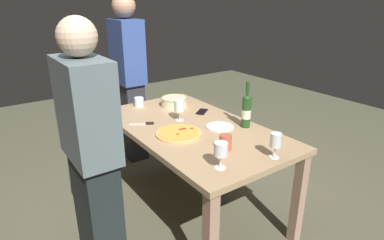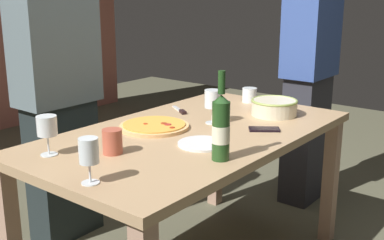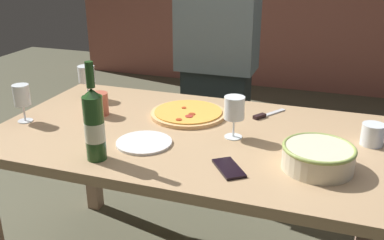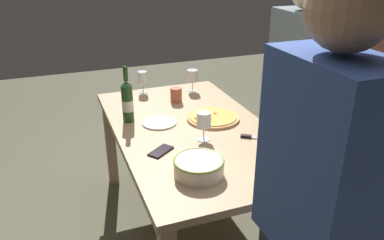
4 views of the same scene
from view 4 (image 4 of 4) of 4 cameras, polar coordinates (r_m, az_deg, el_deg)
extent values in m
plane|color=#565540|center=(2.74, 0.00, -15.56)|extent=(8.00, 8.00, 0.00)
cube|color=tan|center=(2.34, 0.00, -1.64)|extent=(1.60, 0.90, 0.04)
cube|color=tan|center=(3.07, -11.91, -3.42)|extent=(0.07, 0.07, 0.71)
cube|color=tan|center=(3.26, 1.86, -1.23)|extent=(0.07, 0.07, 0.71)
cylinder|color=#E4AB6D|center=(2.45, 3.10, 0.29)|extent=(0.33, 0.33, 0.02)
cylinder|color=gold|center=(2.45, 3.11, 0.53)|extent=(0.30, 0.30, 0.01)
cylinder|color=#A23317|center=(2.41, 0.60, 0.25)|extent=(0.03, 0.03, 0.00)
cylinder|color=#B43817|center=(2.48, 3.43, 0.97)|extent=(0.02, 0.02, 0.00)
cylinder|color=#9B3317|center=(2.41, 2.62, 0.24)|extent=(0.03, 0.03, 0.00)
cylinder|color=#A93127|center=(2.40, 1.96, 0.17)|extent=(0.03, 0.03, 0.00)
cylinder|color=beige|center=(1.85, 1.01, -6.98)|extent=(0.24, 0.24, 0.08)
torus|color=#93A852|center=(1.83, 1.01, -6.00)|extent=(0.24, 0.24, 0.01)
cylinder|color=#21471D|center=(2.42, -9.48, 2.40)|extent=(0.07, 0.07, 0.23)
cone|color=#21471D|center=(2.37, -9.69, 5.29)|extent=(0.07, 0.07, 0.03)
cylinder|color=#21471D|center=(2.35, -9.79, 6.76)|extent=(0.03, 0.03, 0.09)
cylinder|color=silver|center=(2.42, -9.46, 2.15)|extent=(0.07, 0.07, 0.07)
cylinder|color=white|center=(2.94, -7.21, 4.07)|extent=(0.06, 0.06, 0.00)
cylinder|color=white|center=(2.92, -7.24, 4.76)|extent=(0.01, 0.01, 0.07)
cylinder|color=white|center=(2.90, -7.33, 6.25)|extent=(0.07, 0.07, 0.09)
cylinder|color=maroon|center=(2.91, -7.30, 5.70)|extent=(0.06, 0.06, 0.03)
cylinder|color=white|center=(2.95, 0.05, 4.39)|extent=(0.07, 0.07, 0.00)
cylinder|color=white|center=(2.94, 0.05, 5.16)|extent=(0.01, 0.01, 0.08)
cylinder|color=white|center=(2.91, 0.05, 6.63)|extent=(0.08, 0.08, 0.08)
cylinder|color=white|center=(2.19, 1.71, -2.90)|extent=(0.07, 0.07, 0.00)
cylinder|color=white|center=(2.17, 1.73, -1.96)|extent=(0.01, 0.01, 0.08)
cylinder|color=white|center=(2.14, 1.75, 0.02)|extent=(0.08, 0.08, 0.09)
cylinder|color=white|center=(1.82, 11.04, -8.04)|extent=(0.09, 0.09, 0.08)
cylinder|color=#B8563F|center=(2.72, -2.36, 3.74)|extent=(0.08, 0.08, 0.10)
cylinder|color=white|center=(2.40, -4.85, -0.38)|extent=(0.21, 0.21, 0.01)
cube|color=black|center=(2.07, -4.61, -4.59)|extent=(0.14, 0.16, 0.01)
cube|color=silver|center=(2.23, 10.30, -2.71)|extent=(0.09, 0.13, 0.01)
cube|color=black|center=(2.23, 7.98, -2.39)|extent=(0.05, 0.06, 0.02)
cube|color=#1E2728|center=(2.96, 14.29, -3.93)|extent=(0.38, 0.20, 0.79)
cube|color=slate|center=(2.71, 15.77, 9.09)|extent=(0.44, 0.24, 0.59)
cube|color=#334C92|center=(1.21, 19.04, -5.68)|extent=(0.38, 0.24, 0.64)
sphere|color=tan|center=(1.08, 22.24, 15.10)|extent=(0.23, 0.23, 0.23)
camera|label=1|loc=(4.40, 8.20, 23.03)|focal=30.32mm
camera|label=2|loc=(3.78, -31.54, 15.57)|focal=46.00mm
camera|label=3|loc=(1.67, -48.78, 5.85)|focal=40.88mm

